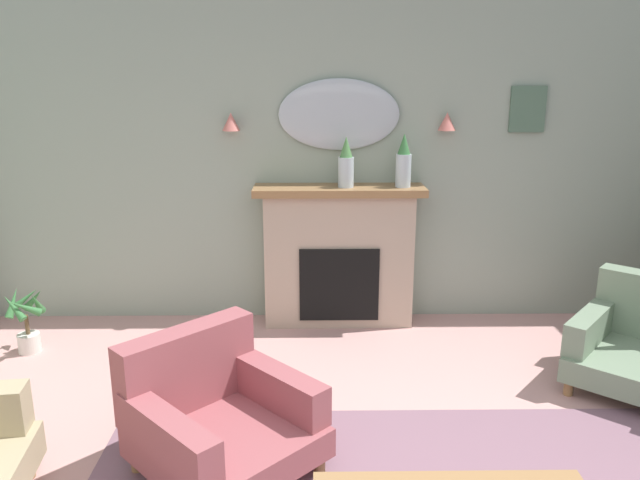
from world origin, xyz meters
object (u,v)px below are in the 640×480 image
Objects in this scene: framed_picture at (528,109)px; armchair_by_coffee_table at (215,414)px; fireplace at (339,257)px; wall_mirror at (339,115)px; wall_sconce_right at (447,121)px; potted_plant_small_fern at (27,320)px; wall_sconce_left at (231,122)px; mantel_vase_right at (346,164)px; mantel_vase_left at (404,163)px.

framed_picture reaches higher than armchair_by_coffee_table.
fireplace is 1.15m from wall_mirror.
potted_plant_small_fern is at bearing -169.07° from wall_sconce_right.
wall_sconce_left is 1.00× the size of wall_sconce_right.
wall_sconce_left is 1.70m from wall_sconce_right.
wall_sconce_left is (-0.90, 0.12, 0.32)m from mantel_vase_right.
wall_sconce_right is 2.91m from armchair_by_coffee_table.
mantel_vase_right is 2.31m from armchair_by_coffee_table.
wall_sconce_left is at bearing -178.54° from framed_picture.
mantel_vase_left is at bearing -3.24° from fireplace.
mantel_vase_right is 0.96m from wall_sconce_left.
fireplace is 2.43m from potted_plant_small_fern.
wall_sconce_right is 0.12× the size of armchair_by_coffee_table.
fireplace is at bearing 176.76° from mantel_vase_left.
wall_mirror is at bearing 176.63° from wall_sconce_right.
wall_sconce_right is at bearing -174.73° from framed_picture.
wall_mirror is at bearing 3.37° from wall_sconce_left.
potted_plant_small_fern is (-2.40, -0.50, -1.09)m from mantel_vase_right.
mantel_vase_right reaches higher than armchair_by_coffee_table.
wall_mirror is (-0.05, 0.17, 0.37)m from mantel_vase_right.
wall_sconce_left is at bearing 174.92° from mantel_vase_left.
mantel_vase_right is 2.68m from potted_plant_small_fern.
mantel_vase_left is at bearing 57.22° from armchair_by_coffee_table.
mantel_vase_right is 2.83× the size of wall_sconce_left.
armchair_by_coffee_table is at bearing -122.78° from mantel_vase_left.
wall_sconce_left reaches higher than mantel_vase_right.
fireplace is 0.93m from mantel_vase_left.
framed_picture is at bearing 43.13° from armchair_by_coffee_table.
framed_picture is (1.00, 0.18, 0.40)m from mantel_vase_left.
potted_plant_small_fern is at bearing 138.90° from armchair_by_coffee_table.
mantel_vase_right is 1.52m from framed_picture.
wall_sconce_right is at bearing -3.37° from wall_mirror.
wall_sconce_left is (-0.85, 0.09, 1.09)m from fireplace.
mantel_vase_right is 0.87m from wall_sconce_right.
wall_mirror is 0.85m from wall_sconce_right.
mantel_vase_right is at bearing 180.00° from mantel_vase_left.
framed_picture is 4.18m from potted_plant_small_fern.
framed_picture is at bearing 1.46° from wall_sconce_left.
mantel_vase_left is 0.84× the size of potted_plant_small_fern.
wall_mirror is 1.50m from framed_picture.
mantel_vase_left is at bearing -0.00° from mantel_vase_right.
mantel_vase_right is at bearing -172.92° from framed_picture.
wall_sconce_right is at bearing 52.10° from armchair_by_coffee_table.
fireplace is 2.09m from armchair_by_coffee_table.
fireplace is at bearing 69.37° from armchair_by_coffee_table.
potted_plant_small_fern is at bearing -167.37° from fireplace.
mantel_vase_right is 0.45m from mantel_vase_left.
potted_plant_small_fern is (-2.35, -0.67, -1.46)m from wall_mirror.
wall_sconce_right is at bearing 18.92° from mantel_vase_left.
mantel_vase_left reaches higher than potted_plant_small_fern.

